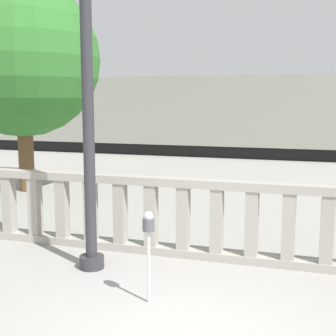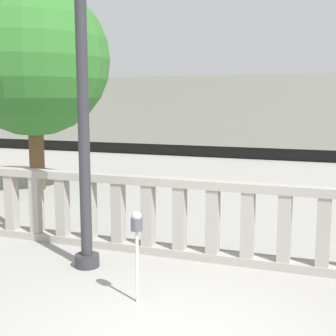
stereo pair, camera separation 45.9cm
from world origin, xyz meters
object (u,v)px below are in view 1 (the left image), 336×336
object	(u,v)px
lamppost	(86,38)
tree_left	(22,59)
parking_meter	(148,231)
train_near	(191,114)
train_far	(270,112)

from	to	relation	value
lamppost	tree_left	distance (m)	7.02
tree_left	parking_meter	bearing A→B (deg)	-45.51
lamppost	train_near	distance (m)	15.93
train_far	lamppost	bearing A→B (deg)	-91.81
lamppost	parking_meter	distance (m)	3.03
parking_meter	tree_left	bearing A→B (deg)	134.49
train_far	tree_left	xyz separation A→B (m)	(-5.39, -16.46, 1.89)
train_far	tree_left	bearing A→B (deg)	-108.14
train_near	lamppost	bearing A→B (deg)	-80.81
lamppost	train_near	xyz separation A→B (m)	(-2.53, 15.64, -1.62)
parking_meter	train_near	world-z (taller)	train_near
parking_meter	train_near	xyz separation A→B (m)	(-3.83, 16.56, 0.97)
parking_meter	tree_left	size ratio (longest dim) A/B	0.21
lamppost	train_near	bearing A→B (deg)	99.19
train_far	tree_left	world-z (taller)	tree_left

